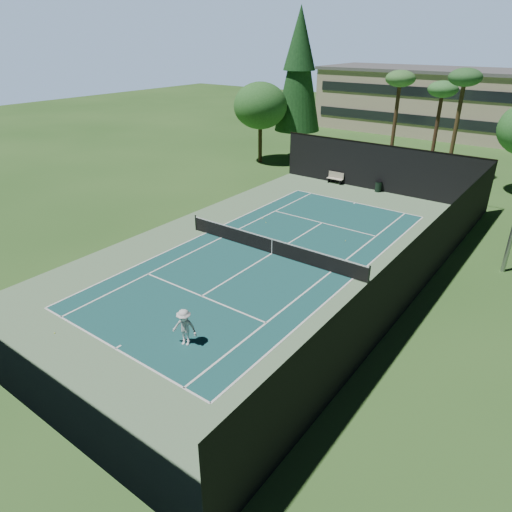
{
  "coord_description": "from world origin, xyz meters",
  "views": [
    {
      "loc": [
        14.4,
        -21.11,
        12.23
      ],
      "look_at": [
        1.0,
        -3.0,
        1.3
      ],
      "focal_mm": 32.0,
      "sensor_mm": 36.0,
      "label": 1
    }
  ],
  "objects_px": {
    "tennis_ball_d": "(266,222)",
    "trash_bin": "(378,186)",
    "tennis_net": "(272,246)",
    "tennis_ball_a": "(55,333)",
    "tennis_ball_b": "(263,219)",
    "player": "(185,327)",
    "park_bench": "(336,177)",
    "tennis_ball_c": "(345,241)"
  },
  "relations": [
    {
      "from": "tennis_ball_d",
      "to": "park_bench",
      "type": "xyz_separation_m",
      "value": [
        -0.58,
        11.77,
        0.52
      ]
    },
    {
      "from": "tennis_net",
      "to": "trash_bin",
      "type": "xyz_separation_m",
      "value": [
        0.28,
        15.72,
        -0.08
      ]
    },
    {
      "from": "tennis_net",
      "to": "tennis_ball_b",
      "type": "relative_size",
      "value": 193.01
    },
    {
      "from": "tennis_ball_a",
      "to": "tennis_ball_b",
      "type": "xyz_separation_m",
      "value": [
        -0.76,
        17.29,
        0.0
      ]
    },
    {
      "from": "tennis_net",
      "to": "player",
      "type": "xyz_separation_m",
      "value": [
        2.21,
        -9.82,
        0.32
      ]
    },
    {
      "from": "tennis_ball_a",
      "to": "tennis_ball_b",
      "type": "relative_size",
      "value": 0.93
    },
    {
      "from": "tennis_ball_c",
      "to": "tennis_ball_d",
      "type": "relative_size",
      "value": 1.02
    },
    {
      "from": "tennis_ball_a",
      "to": "trash_bin",
      "type": "xyz_separation_m",
      "value": [
        3.42,
        28.53,
        0.45
      ]
    },
    {
      "from": "tennis_ball_b",
      "to": "trash_bin",
      "type": "distance_m",
      "value": 12.0
    },
    {
      "from": "park_bench",
      "to": "trash_bin",
      "type": "relative_size",
      "value": 1.59
    },
    {
      "from": "player",
      "to": "tennis_ball_c",
      "type": "relative_size",
      "value": 29.64
    },
    {
      "from": "tennis_ball_d",
      "to": "park_bench",
      "type": "bearing_deg",
      "value": 92.82
    },
    {
      "from": "tennis_ball_b",
      "to": "tennis_ball_d",
      "type": "bearing_deg",
      "value": -37.51
    },
    {
      "from": "tennis_net",
      "to": "tennis_ball_b",
      "type": "xyz_separation_m",
      "value": [
        -3.9,
        4.48,
        -0.52
      ]
    },
    {
      "from": "player",
      "to": "tennis_ball_a",
      "type": "height_order",
      "value": "player"
    },
    {
      "from": "tennis_net",
      "to": "tennis_ball_d",
      "type": "height_order",
      "value": "tennis_net"
    },
    {
      "from": "player",
      "to": "park_bench",
      "type": "relative_size",
      "value": 1.17
    },
    {
      "from": "tennis_ball_c",
      "to": "tennis_ball_a",
      "type": "bearing_deg",
      "value": -109.01
    },
    {
      "from": "player",
      "to": "tennis_ball_d",
      "type": "height_order",
      "value": "player"
    },
    {
      "from": "tennis_ball_b",
      "to": "tennis_ball_a",
      "type": "bearing_deg",
      "value": -87.47
    },
    {
      "from": "park_bench",
      "to": "trash_bin",
      "type": "bearing_deg",
      "value": -0.75
    },
    {
      "from": "park_bench",
      "to": "tennis_net",
      "type": "bearing_deg",
      "value": -76.24
    },
    {
      "from": "tennis_ball_b",
      "to": "tennis_ball_c",
      "type": "bearing_deg",
      "value": -0.11
    },
    {
      "from": "player",
      "to": "tennis_ball_a",
      "type": "bearing_deg",
      "value": -169.65
    },
    {
      "from": "park_bench",
      "to": "trash_bin",
      "type": "distance_m",
      "value": 4.15
    },
    {
      "from": "tennis_ball_b",
      "to": "tennis_net",
      "type": "bearing_deg",
      "value": -48.95
    },
    {
      "from": "tennis_ball_c",
      "to": "park_bench",
      "type": "xyz_separation_m",
      "value": [
        -6.68,
        11.31,
        0.52
      ]
    },
    {
      "from": "tennis_ball_c",
      "to": "park_bench",
      "type": "relative_size",
      "value": 0.04
    },
    {
      "from": "tennis_net",
      "to": "park_bench",
      "type": "bearing_deg",
      "value": 103.76
    },
    {
      "from": "tennis_net",
      "to": "tennis_ball_d",
      "type": "bearing_deg",
      "value": 129.34
    },
    {
      "from": "tennis_ball_b",
      "to": "tennis_ball_d",
      "type": "height_order",
      "value": "tennis_ball_b"
    },
    {
      "from": "player",
      "to": "tennis_ball_c",
      "type": "xyz_separation_m",
      "value": [
        0.61,
        14.29,
        -0.85
      ]
    },
    {
      "from": "park_bench",
      "to": "trash_bin",
      "type": "height_order",
      "value": "park_bench"
    },
    {
      "from": "tennis_ball_b",
      "to": "tennis_ball_d",
      "type": "xyz_separation_m",
      "value": [
        0.62,
        -0.47,
        -0.0
      ]
    },
    {
      "from": "tennis_ball_b",
      "to": "tennis_ball_c",
      "type": "height_order",
      "value": "tennis_ball_b"
    },
    {
      "from": "tennis_net",
      "to": "tennis_ball_b",
      "type": "bearing_deg",
      "value": 131.05
    },
    {
      "from": "tennis_net",
      "to": "tennis_ball_a",
      "type": "xyz_separation_m",
      "value": [
        -3.14,
        -12.81,
        -0.53
      ]
    },
    {
      "from": "tennis_ball_b",
      "to": "trash_bin",
      "type": "bearing_deg",
      "value": 69.58
    },
    {
      "from": "tennis_ball_b",
      "to": "trash_bin",
      "type": "relative_size",
      "value": 0.07
    },
    {
      "from": "tennis_ball_a",
      "to": "tennis_ball_b",
      "type": "height_order",
      "value": "tennis_ball_b"
    },
    {
      "from": "tennis_ball_d",
      "to": "trash_bin",
      "type": "bearing_deg",
      "value": 73.06
    },
    {
      "from": "tennis_net",
      "to": "tennis_ball_d",
      "type": "distance_m",
      "value": 5.21
    }
  ]
}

